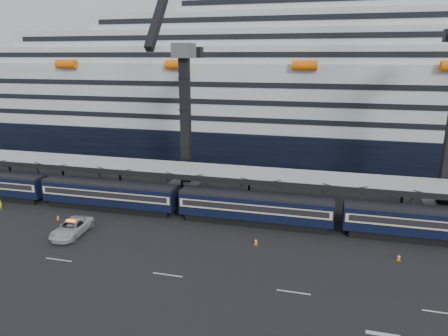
{
  "coord_description": "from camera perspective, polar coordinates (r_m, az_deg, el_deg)",
  "views": [
    {
      "loc": [
        -0.39,
        -35.73,
        20.25
      ],
      "look_at": [
        -11.93,
        10.0,
        7.0
      ],
      "focal_mm": 32.0,
      "sensor_mm": 36.0,
      "label": 1
    }
  ],
  "objects": [
    {
      "name": "train",
      "position": [
        49.35,
        8.27,
        -5.94
      ],
      "size": [
        133.05,
        3.0,
        4.05
      ],
      "color": "black",
      "rests_on": "ground"
    },
    {
      "name": "cruise_ship",
      "position": [
        82.11,
        13.82,
        9.72
      ],
      "size": [
        214.09,
        28.84,
        34.0
      ],
      "color": "black",
      "rests_on": "ground"
    },
    {
      "name": "pickup_truck",
      "position": [
        50.47,
        -20.94,
        -8.0
      ],
      "size": [
        3.23,
        6.36,
        1.72
      ],
      "primitive_type": "imported",
      "rotation": [
        0.0,
        0.0,
        0.06
      ],
      "color": "#B2B4BA",
      "rests_on": "ground"
    },
    {
      "name": "traffic_cone_b",
      "position": [
        54.98,
        -21.0,
        -6.65
      ],
      "size": [
        0.34,
        0.34,
        0.67
      ],
      "color": "#FF6908",
      "rests_on": "ground"
    },
    {
      "name": "traffic_cone_d",
      "position": [
        45.66,
        23.71,
        -11.56
      ],
      "size": [
        0.37,
        0.37,
        0.75
      ],
      "color": "#FF6908",
      "rests_on": "ground"
    },
    {
      "name": "worker",
      "position": [
        62.54,
        -29.37,
        -4.48
      ],
      "size": [
        0.64,
        0.44,
        1.7
      ],
      "primitive_type": "imported",
      "rotation": [
        0.0,
        0.0,
        3.08
      ],
      "color": "#D1F60C",
      "rests_on": "ground"
    },
    {
      "name": "crane_dark_near",
      "position": [
        58.35,
        -5.67,
        7.41
      ],
      "size": [
        4.5,
        17.75,
        35.08
      ],
      "color": "#484B4F",
      "rests_on": "ground"
    },
    {
      "name": "canopy",
      "position": [
        51.95,
        13.99,
        -1.58
      ],
      "size": [
        130.0,
        6.25,
        5.53
      ],
      "color": "#93969A",
      "rests_on": "ground"
    },
    {
      "name": "lane_markings",
      "position": [
        37.59,
        26.25,
        -18.7
      ],
      "size": [
        111.0,
        4.27,
        0.02
      ],
      "color": "beige",
      "rests_on": "ground"
    },
    {
      "name": "ground",
      "position": [
        41.07,
        13.25,
        -14.31
      ],
      "size": [
        260.0,
        260.0,
        0.0
      ],
      "primitive_type": "plane",
      "color": "black",
      "rests_on": "ground"
    },
    {
      "name": "traffic_cone_a",
      "position": [
        55.73,
        -22.63,
        -6.52
      ],
      "size": [
        0.34,
        0.34,
        0.68
      ],
      "color": "#FF6908",
      "rests_on": "ground"
    },
    {
      "name": "traffic_cone_c",
      "position": [
        45.25,
        4.57,
        -10.39
      ],
      "size": [
        0.4,
        0.4,
        0.8
      ],
      "color": "#FF6908",
      "rests_on": "ground"
    }
  ]
}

